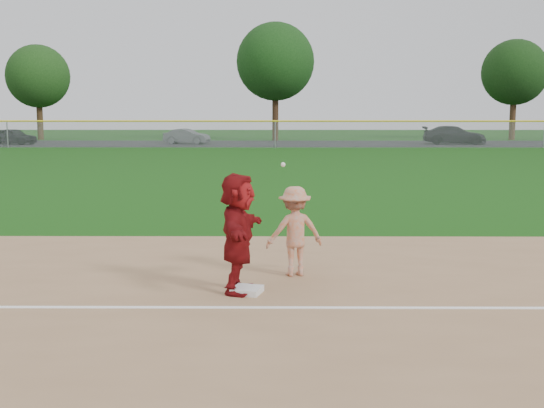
{
  "coord_description": "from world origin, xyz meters",
  "views": [
    {
      "loc": [
        0.08,
        -10.9,
        3.08
      ],
      "look_at": [
        0.0,
        1.5,
        1.3
      ],
      "focal_mm": 45.0,
      "sensor_mm": 36.0,
      "label": 1
    }
  ],
  "objects_px": {
    "base_runner": "(238,233)",
    "car_right": "(454,135)",
    "car_mid": "(187,136)",
    "first_base": "(247,290)",
    "car_left": "(14,136)"
  },
  "relations": [
    {
      "from": "car_mid",
      "to": "car_right",
      "type": "xyz_separation_m",
      "value": [
        22.03,
        -0.09,
        0.12
      ]
    },
    {
      "from": "first_base",
      "to": "car_mid",
      "type": "relative_size",
      "value": 0.12
    },
    {
      "from": "base_runner",
      "to": "car_right",
      "type": "bearing_deg",
      "value": -12.95
    },
    {
      "from": "first_base",
      "to": "car_right",
      "type": "relative_size",
      "value": 0.09
    },
    {
      "from": "base_runner",
      "to": "car_right",
      "type": "xyz_separation_m",
      "value": [
        15.28,
        45.25,
        -0.26
      ]
    },
    {
      "from": "car_left",
      "to": "car_mid",
      "type": "relative_size",
      "value": 1.02
    },
    {
      "from": "base_runner",
      "to": "car_right",
      "type": "height_order",
      "value": "base_runner"
    },
    {
      "from": "first_base",
      "to": "car_right",
      "type": "height_order",
      "value": "car_right"
    },
    {
      "from": "car_mid",
      "to": "car_right",
      "type": "bearing_deg",
      "value": -77.67
    },
    {
      "from": "car_mid",
      "to": "first_base",
      "type": "bearing_deg",
      "value": -158.78
    },
    {
      "from": "first_base",
      "to": "car_left",
      "type": "distance_m",
      "value": 49.43
    },
    {
      "from": "car_left",
      "to": "car_mid",
      "type": "bearing_deg",
      "value": -68.38
    },
    {
      "from": "first_base",
      "to": "car_mid",
      "type": "bearing_deg",
      "value": 98.64
    },
    {
      "from": "car_left",
      "to": "car_right",
      "type": "distance_m",
      "value": 36.1
    },
    {
      "from": "base_runner",
      "to": "car_right",
      "type": "distance_m",
      "value": 47.76
    }
  ]
}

